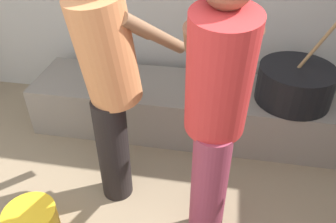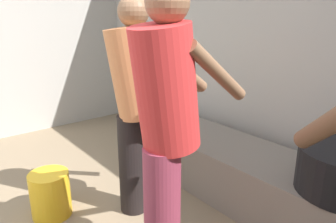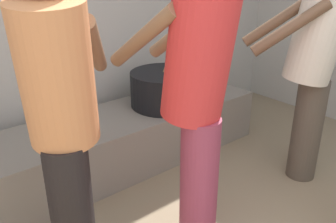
{
  "view_description": "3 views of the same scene",
  "coord_description": "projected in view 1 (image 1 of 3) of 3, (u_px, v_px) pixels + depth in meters",
  "views": [
    {
      "loc": [
        0.3,
        -0.2,
        1.83
      ],
      "look_at": [
        0.01,
        1.39,
        0.67
      ],
      "focal_mm": 36.82,
      "sensor_mm": 36.0,
      "label": 1
    },
    {
      "loc": [
        1.47,
        0.2,
        1.41
      ],
      "look_at": [
        0.09,
        1.32,
        0.87
      ],
      "focal_mm": 34.21,
      "sensor_mm": 36.0,
      "label": 2
    },
    {
      "loc": [
        -0.85,
        -0.01,
        1.47
      ],
      "look_at": [
        0.19,
        1.25,
        0.78
      ],
      "focal_mm": 38.8,
      "sensor_mm": 36.0,
      "label": 3
    }
  ],
  "objects": [
    {
      "name": "hearth_ledge",
      "position": [
        206.0,
        110.0,
        2.8
      ],
      "size": [
        2.78,
        0.6,
        0.41
      ],
      "primitive_type": "cube",
      "color": "slate",
      "rests_on": "ground_plane"
    },
    {
      "name": "cook_in_orange_shirt",
      "position": [
        110.0,
        79.0,
        1.89
      ],
      "size": [
        0.63,
        0.71,
        1.53
      ],
      "color": "black",
      "rests_on": "ground_plane"
    },
    {
      "name": "cooking_pot_main",
      "position": [
        295.0,
        84.0,
        2.48
      ],
      "size": [
        0.54,
        0.54,
        0.72
      ],
      "color": "black",
      "rests_on": "hearth_ledge"
    },
    {
      "name": "cook_in_red_shirt",
      "position": [
        216.0,
        107.0,
        1.63
      ],
      "size": [
        0.38,
        0.68,
        1.57
      ],
      "color": "#8C3347",
      "rests_on": "ground_plane"
    }
  ]
}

